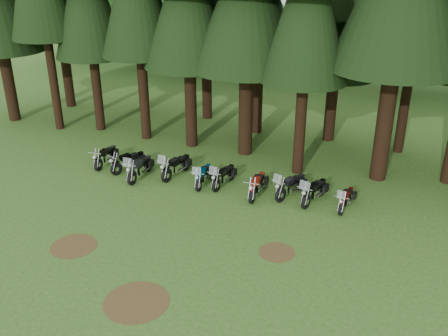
{
  "coord_description": "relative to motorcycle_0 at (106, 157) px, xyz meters",
  "views": [
    {
      "loc": [
        8.52,
        -15.17,
        10.79
      ],
      "look_at": [
        0.55,
        5.0,
        1.0
      ],
      "focal_mm": 40.0,
      "sensor_mm": 36.0,
      "label": 1
    }
  ],
  "objects": [
    {
      "name": "motorcycle_3",
      "position": [
        4.11,
        0.12,
        0.05
      ],
      "size": [
        0.68,
        2.45,
        1.54
      ],
      "rotation": [
        0.0,
        0.0,
        -0.16
      ],
      "color": "black",
      "rests_on": "ground"
    },
    {
      "name": "motorcycle_8",
      "position": [
        11.18,
        -0.07,
        0.03
      ],
      "size": [
        0.85,
        2.33,
        1.47
      ],
      "rotation": [
        0.0,
        0.0,
        -0.24
      ],
      "color": "black",
      "rests_on": "ground"
    },
    {
      "name": "motorcycle_9",
      "position": [
        12.63,
        -0.16,
        -0.04
      ],
      "size": [
        0.5,
        2.04,
        1.28
      ],
      "rotation": [
        0.0,
        0.0,
        -0.12
      ],
      "color": "black",
      "rests_on": "ground"
    },
    {
      "name": "dirt_patch_0",
      "position": [
        3.26,
        -7.16,
        -0.46
      ],
      "size": [
        1.8,
        1.8,
        0.01
      ],
      "primitive_type": "cylinder",
      "color": "#4C3D1E",
      "rests_on": "ground"
    },
    {
      "name": "decid_3",
      "position": [
        1.54,
        19.97,
        4.05
      ],
      "size": [
        6.12,
        5.95,
        7.65
      ],
      "color": "black",
      "rests_on": "ground"
    },
    {
      "name": "motorcycle_7",
      "position": [
        10.04,
        0.11,
        0.03
      ],
      "size": [
        1.09,
        2.28,
        1.47
      ],
      "rotation": [
        0.0,
        0.0,
        -0.36
      ],
      "color": "black",
      "rests_on": "ground"
    },
    {
      "name": "motorcycle_0",
      "position": [
        0.0,
        0.0,
        0.0
      ],
      "size": [
        0.38,
        2.24,
        0.91
      ],
      "rotation": [
        0.0,
        0.0,
        0.07
      ],
      "color": "black",
      "rests_on": "ground"
    },
    {
      "name": "ground",
      "position": [
        6.26,
        -5.16,
        -0.46
      ],
      "size": [
        120.0,
        120.0,
        0.0
      ],
      "primitive_type": "plane",
      "color": "#2E5D1A",
      "rests_on": "ground"
    },
    {
      "name": "dirt_patch_1",
      "position": [
        10.76,
        -4.66,
        -0.46
      ],
      "size": [
        1.4,
        1.4,
        0.01
      ],
      "primitive_type": "cylinder",
      "color": "#4C3D1E",
      "rests_on": "ground"
    },
    {
      "name": "motorcycle_2",
      "position": [
        2.51,
        -0.75,
        0.05
      ],
      "size": [
        0.46,
        2.43,
        1.53
      ],
      "rotation": [
        0.0,
        0.0,
        0.04
      ],
      "color": "black",
      "rests_on": "ground"
    },
    {
      "name": "decid_5",
      "position": [
        14.55,
        20.55,
        5.77
      ],
      "size": [
        8.45,
        8.21,
        10.56
      ],
      "color": "black",
      "rests_on": "ground"
    },
    {
      "name": "dirt_patch_2",
      "position": [
        7.26,
        -9.16,
        -0.46
      ],
      "size": [
        2.2,
        2.2,
        0.01
      ],
      "primitive_type": "cylinder",
      "color": "#4C3D1E",
      "rests_on": "ground"
    },
    {
      "name": "decid_0",
      "position": [
        -15.84,
        20.1,
        5.44
      ],
      "size": [
        8.0,
        7.78,
        10.0
      ],
      "color": "black",
      "rests_on": "ground"
    },
    {
      "name": "motorcycle_4",
      "position": [
        5.77,
        -0.28,
        -0.01
      ],
      "size": [
        0.5,
        2.17,
        1.36
      ],
      "rotation": [
        0.0,
        0.0,
        0.1
      ],
      "color": "black",
      "rests_on": "ground"
    },
    {
      "name": "motorcycle_1",
      "position": [
        1.5,
        -0.16,
        0.0
      ],
      "size": [
        0.93,
        2.15,
        0.91
      ],
      "rotation": [
        0.0,
        0.0,
        -0.36
      ],
      "color": "black",
      "rests_on": "ground"
    },
    {
      "name": "decid_2",
      "position": [
        -4.18,
        19.62,
        4.49
      ],
      "size": [
        6.72,
        6.53,
        8.4
      ],
      "color": "black",
      "rests_on": "ground"
    },
    {
      "name": "decid_1",
      "position": [
        -9.73,
        20.6,
        5.37
      ],
      "size": [
        7.91,
        7.69,
        9.88
      ],
      "color": "black",
      "rests_on": "ground"
    },
    {
      "name": "motorcycle_6",
      "position": [
        8.57,
        -0.41,
        0.02
      ],
      "size": [
        0.36,
        2.32,
        0.94
      ],
      "rotation": [
        0.0,
        0.0,
        0.04
      ],
      "color": "black",
      "rests_on": "ground"
    },
    {
      "name": "decid_4",
      "position": [
        7.84,
        21.16,
        3.91
      ],
      "size": [
        5.93,
        5.76,
        7.41
      ],
      "color": "black",
      "rests_on": "ground"
    },
    {
      "name": "motorcycle_5",
      "position": [
        6.73,
        -0.01,
        0.01
      ],
      "size": [
        0.53,
        2.24,
        1.41
      ],
      "rotation": [
        0.0,
        0.0,
        -0.11
      ],
      "color": "black",
      "rests_on": "ground"
    }
  ]
}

